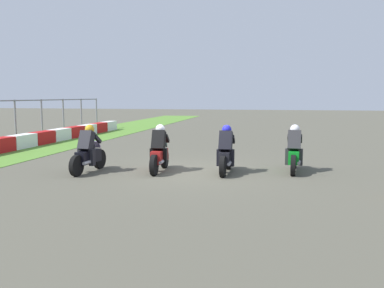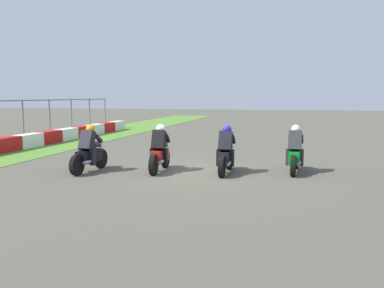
{
  "view_description": "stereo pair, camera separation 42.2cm",
  "coord_description": "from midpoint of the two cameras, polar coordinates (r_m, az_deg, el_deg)",
  "views": [
    {
      "loc": [
        -12.7,
        -2.57,
        2.41
      ],
      "look_at": [
        -0.06,
        0.05,
        0.9
      ],
      "focal_mm": 38.46,
      "sensor_mm": 36.0,
      "label": 1
    },
    {
      "loc": [
        -12.6,
        -2.98,
        2.41
      ],
      "look_at": [
        -0.06,
        0.05,
        0.9
      ],
      "focal_mm": 38.46,
      "sensor_mm": 36.0,
      "label": 2
    }
  ],
  "objects": [
    {
      "name": "ground_plane",
      "position": [
        13.17,
        1.2,
        -3.87
      ],
      "size": [
        120.0,
        120.0,
        0.0
      ],
      "primitive_type": "plane",
      "color": "#4F4D40"
    },
    {
      "name": "rider_lane_d",
      "position": [
        13.46,
        -13.2,
        -1.13
      ],
      "size": [
        2.04,
        0.55,
        1.51
      ],
      "rotation": [
        0.0,
        0.0,
        -0.08
      ],
      "color": "black",
      "rests_on": "ground_plane"
    },
    {
      "name": "rider_lane_a",
      "position": [
        13.41,
        14.98,
        -1.21
      ],
      "size": [
        2.04,
        0.55,
        1.51
      ],
      "rotation": [
        0.0,
        0.0,
        -0.07
      ],
      "color": "black",
      "rests_on": "ground_plane"
    },
    {
      "name": "rider_lane_c",
      "position": [
        13.18,
        -3.58,
        -1.13
      ],
      "size": [
        2.04,
        0.55,
        1.51
      ],
      "rotation": [
        0.0,
        0.0,
        0.04
      ],
      "color": "black",
      "rests_on": "ground_plane"
    },
    {
      "name": "rider_lane_b",
      "position": [
        12.91,
        5.67,
        -1.31
      ],
      "size": [
        2.04,
        0.54,
        1.51
      ],
      "rotation": [
        0.0,
        0.0,
        -0.01
      ],
      "color": "black",
      "rests_on": "ground_plane"
    }
  ]
}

